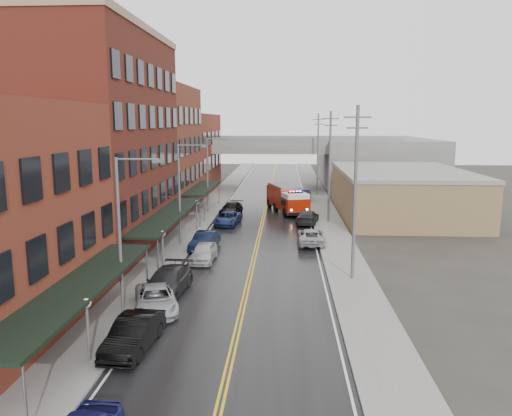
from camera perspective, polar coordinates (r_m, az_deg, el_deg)
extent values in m
plane|color=#2D2B26|center=(21.87, -3.76, -20.16)|extent=(220.00, 220.00, 0.00)
cube|color=black|center=(50.04, 0.48, -2.72)|extent=(11.00, 160.00, 0.02)
cube|color=slate|center=(50.91, -7.76, -2.52)|extent=(3.00, 160.00, 0.15)
cube|color=slate|center=(50.20, 8.84, -2.72)|extent=(3.00, 160.00, 0.15)
cube|color=gray|center=(50.62, -5.93, -2.55)|extent=(0.30, 160.00, 0.15)
cube|color=gray|center=(50.07, 6.95, -2.71)|extent=(0.30, 160.00, 0.15)
cube|color=#4E1F14|center=(44.69, -17.41, 6.96)|extent=(9.00, 20.00, 18.00)
cube|color=brown|center=(61.43, -11.57, 6.49)|extent=(9.00, 15.00, 15.00)
cube|color=maroon|center=(78.53, -8.26, 6.19)|extent=(9.00, 20.00, 12.00)
cube|color=olive|center=(60.90, 16.19, 1.54)|extent=(14.00, 22.00, 5.00)
cube|color=slate|center=(90.39, 13.32, 5.23)|extent=(18.00, 30.00, 8.00)
cube|color=black|center=(26.09, -19.46, -8.42)|extent=(2.60, 16.00, 0.18)
cylinder|color=slate|center=(19.92, -24.85, -19.39)|extent=(0.10, 0.10, 3.00)
cylinder|color=slate|center=(33.00, -12.35, -6.97)|extent=(0.10, 0.10, 3.00)
cube|color=black|center=(43.67, -9.87, -0.73)|extent=(2.60, 18.00, 0.18)
cylinder|color=slate|center=(35.60, -11.13, -5.68)|extent=(0.10, 0.10, 3.00)
cylinder|color=slate|center=(52.00, -6.44, -0.63)|extent=(0.10, 0.10, 3.00)
cube|color=black|center=(60.62, -6.12, 2.32)|extent=(2.60, 13.00, 0.18)
cylinder|color=slate|center=(54.72, -5.94, -0.09)|extent=(0.10, 0.10, 3.00)
cylinder|color=slate|center=(66.63, -4.26, 1.73)|extent=(0.10, 0.10, 3.00)
cylinder|color=#59595B|center=(24.52, -18.64, -13.57)|extent=(0.14, 0.14, 2.80)
sphere|color=silver|center=(23.97, -18.84, -10.27)|extent=(0.44, 0.44, 0.44)
cylinder|color=#59595B|center=(37.13, -10.59, -5.17)|extent=(0.14, 0.14, 2.80)
sphere|color=silver|center=(36.77, -10.66, -2.91)|extent=(0.44, 0.44, 0.44)
cylinder|color=#59595B|center=(50.48, -6.80, -1.07)|extent=(0.14, 0.14, 2.80)
sphere|color=silver|center=(50.22, -6.83, 0.61)|extent=(0.44, 0.44, 0.44)
cylinder|color=#59595B|center=(29.05, -15.32, -3.28)|extent=(0.18, 0.18, 9.00)
cylinder|color=#59595B|center=(28.03, -13.40, 5.45)|extent=(2.40, 0.12, 0.12)
cube|color=#59595B|center=(27.74, -11.21, 5.28)|extent=(0.50, 0.22, 0.18)
cylinder|color=#59595B|center=(44.23, -8.75, 1.41)|extent=(0.18, 0.18, 9.00)
cylinder|color=#59595B|center=(43.57, -7.35, 7.13)|extent=(2.40, 0.12, 0.12)
cube|color=#59595B|center=(43.39, -5.90, 7.02)|extent=(0.50, 0.22, 0.18)
cylinder|color=#59595B|center=(59.84, -5.56, 3.67)|extent=(0.18, 0.18, 9.00)
cylinder|color=#59595B|center=(59.36, -4.48, 7.90)|extent=(2.40, 0.12, 0.12)
cube|color=#59595B|center=(59.22, -3.41, 7.81)|extent=(0.50, 0.22, 0.18)
cylinder|color=#59595B|center=(34.46, 11.25, 1.46)|extent=(0.24, 0.24, 12.00)
cube|color=#59595B|center=(34.10, 11.55, 10.13)|extent=(1.80, 0.12, 0.12)
cube|color=#59595B|center=(34.11, 11.51, 8.96)|extent=(1.40, 0.12, 0.12)
cylinder|color=#59595B|center=(54.21, 8.40, 4.56)|extent=(0.24, 0.24, 12.00)
cube|color=#59595B|center=(53.98, 8.54, 10.07)|extent=(1.80, 0.12, 0.12)
cube|color=#59595B|center=(53.98, 8.52, 9.32)|extent=(1.40, 0.12, 0.12)
cylinder|color=#59595B|center=(74.09, 7.07, 6.00)|extent=(0.24, 0.24, 12.00)
cube|color=#59595B|center=(73.92, 7.16, 10.03)|extent=(1.80, 0.12, 0.12)
cube|color=#59595B|center=(73.92, 7.15, 9.48)|extent=(1.40, 0.12, 0.12)
cube|color=slate|center=(80.92, 1.64, 6.93)|extent=(40.00, 10.00, 1.50)
cube|color=slate|center=(82.27, -6.08, 4.31)|extent=(1.60, 8.00, 6.00)
cube|color=slate|center=(81.61, 9.39, 4.18)|extent=(1.60, 8.00, 6.00)
cube|color=#921906|center=(61.90, 3.20, 1.30)|extent=(4.49, 6.60, 2.31)
cube|color=#921906|center=(57.94, 4.50, 0.36)|extent=(3.50, 3.57, 1.65)
cube|color=silver|center=(57.77, 4.51, 1.44)|extent=(3.30, 3.32, 0.55)
cube|color=black|center=(58.09, 4.43, 0.72)|extent=(3.18, 2.53, 0.88)
cube|color=slate|center=(61.72, 3.21, 2.51)|extent=(4.09, 6.09, 0.33)
cube|color=black|center=(57.72, 4.52, 1.79)|extent=(1.77, 0.84, 0.15)
sphere|color=#FF0C0C|center=(57.51, 3.95, 1.86)|extent=(0.22, 0.22, 0.22)
sphere|color=#1933FF|center=(57.91, 5.08, 1.90)|extent=(0.22, 0.22, 0.22)
cylinder|color=black|center=(57.60, 3.39, -0.51)|extent=(1.16, 0.71, 1.10)
cylinder|color=black|center=(58.39, 5.64, -0.40)|extent=(1.16, 0.71, 1.10)
cylinder|color=black|center=(61.21, 2.27, 0.12)|extent=(1.16, 0.71, 1.10)
cylinder|color=black|center=(61.95, 4.41, 0.21)|extent=(1.16, 0.71, 1.10)
cylinder|color=black|center=(63.80, 1.55, 0.52)|extent=(1.16, 0.71, 1.10)
cylinder|color=black|center=(64.51, 3.61, 0.61)|extent=(1.16, 0.71, 1.10)
imported|color=black|center=(25.54, -13.82, -13.80)|extent=(2.07, 5.00, 1.61)
imported|color=#ABAEB4|center=(30.09, -11.37, -10.19)|extent=(3.75, 5.58, 1.42)
imported|color=black|center=(32.59, -10.13, -8.36)|extent=(2.78, 5.84, 1.64)
imported|color=#B8B8B8|center=(39.66, -6.00, -5.06)|extent=(1.87, 4.41, 1.49)
imported|color=black|center=(43.35, -5.89, -3.74)|extent=(2.25, 4.79, 1.52)
imported|color=navy|center=(53.32, -3.26, -1.20)|extent=(2.76, 5.17, 1.38)
imported|color=black|center=(59.21, -2.83, -0.07)|extent=(2.79, 5.12, 1.41)
imported|color=#9B9DA3|center=(45.20, 6.28, -3.25)|extent=(2.39, 5.13, 1.42)
imported|color=black|center=(54.00, 5.92, -1.05)|extent=(2.92, 5.36, 1.47)
imported|color=silver|center=(65.09, 4.33, 0.82)|extent=(2.90, 4.46, 1.41)
imported|color=black|center=(69.51, 5.42, 1.48)|extent=(2.46, 5.16, 1.63)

